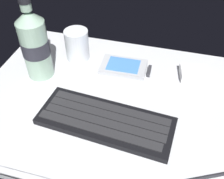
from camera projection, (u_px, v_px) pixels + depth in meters
ground_plane at (112, 102)px, 63.00cm from camera, size 64.00×48.00×2.80cm
keyboard at (106, 121)px, 56.54cm from camera, size 29.78×13.26×1.70cm
handheld_device at (126, 67)px, 69.92cm from camera, size 12.96×7.93×1.50cm
juice_cup at (77, 46)px, 71.58cm from camera, size 6.40×6.40×8.50cm
water_bottle at (35, 45)px, 63.05cm from camera, size 6.73×6.73×20.80cm
charger_block at (194, 74)px, 67.30cm from camera, size 7.86×6.72×2.40cm
stylus_pen at (205, 177)px, 47.62cm from camera, size 8.85×4.79×0.70cm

